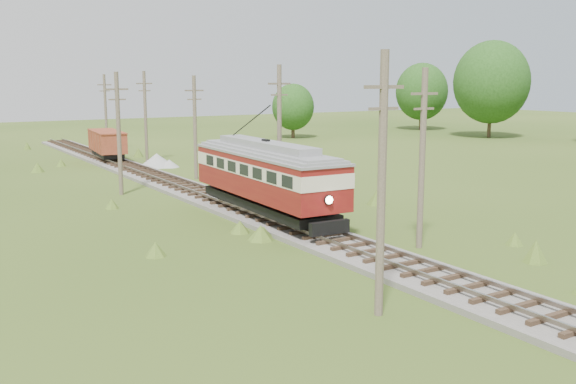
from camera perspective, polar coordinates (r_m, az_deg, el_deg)
railbed_main at (r=43.05m, az=-6.47°, el=-0.63°), size 3.60×96.00×0.57m
streetcar at (r=36.63m, az=-1.97°, el=1.72°), size 3.65×13.47×6.12m
gondola at (r=65.91m, az=-15.78°, el=4.24°), size 3.25×7.89×2.55m
gravel_pile at (r=61.40m, az=-11.42°, el=2.76°), size 3.44×3.64×1.25m
utility_pole_r_2 at (r=31.05m, az=11.84°, el=3.05°), size 1.60×0.30×8.60m
utility_pole_r_3 at (r=41.33m, az=-0.77°, el=5.20°), size 1.60×0.30×9.00m
utility_pole_r_4 at (r=52.82m, az=-8.27°, el=5.80°), size 1.60×0.30×8.40m
utility_pole_r_5 at (r=65.04m, az=-12.55°, el=6.64°), size 1.60×0.30×8.90m
utility_pole_r_6 at (r=77.37m, az=-15.90°, el=6.91°), size 1.60×0.30×8.70m
utility_pole_l_a at (r=21.63m, az=8.33°, el=0.79°), size 1.60×0.30×9.00m
utility_pole_l_b at (r=46.47m, az=-14.81°, el=5.15°), size 1.60×0.30×8.60m
tree_right_4 at (r=95.21m, az=17.65°, el=9.29°), size 10.50×10.50×13.53m
tree_right_5 at (r=107.75m, az=11.80°, el=8.73°), size 8.40×8.40×10.82m
tree_mid_b at (r=90.23m, az=0.45°, el=7.57°), size 5.88×5.88×7.57m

